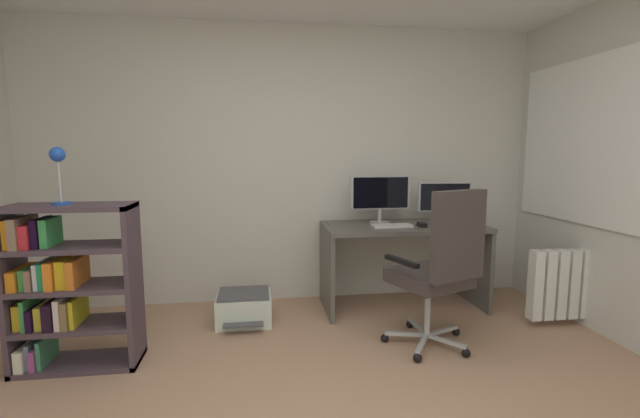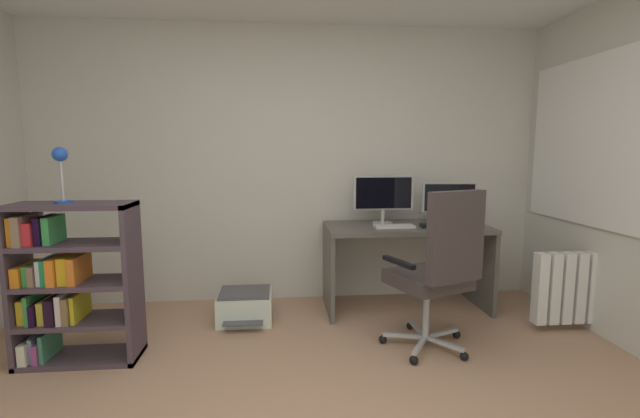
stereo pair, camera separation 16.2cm
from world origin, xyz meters
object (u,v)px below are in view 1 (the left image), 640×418
(desk, at_px, (403,247))
(computer_mouse, at_px, (422,225))
(bookshelf, at_px, (63,287))
(desk_lamp, at_px, (58,165))
(monitor_secondary, at_px, (444,199))
(radiator, at_px, (571,284))
(printer, at_px, (244,307))
(keyboard, at_px, (392,226))
(monitor_main, at_px, (380,195))
(office_chair, at_px, (440,265))

(desk, bearing_deg, computer_mouse, -43.97)
(computer_mouse, bearing_deg, bookshelf, -166.14)
(desk_lamp, bearing_deg, monitor_secondary, 16.56)
(monitor_secondary, xyz_separation_m, radiator, (0.79, -0.70, -0.62))
(desk_lamp, xyz_separation_m, printer, (1.08, 0.58, -1.18))
(printer, bearing_deg, desk_lamp, -151.99)
(keyboard, height_order, radiator, keyboard)
(monitor_main, relative_size, monitor_secondary, 1.11)
(bookshelf, xyz_separation_m, desk_lamp, (0.03, 0.00, 0.77))
(bookshelf, bearing_deg, printer, 27.44)
(desk, height_order, keyboard, keyboard)
(desk, relative_size, keyboard, 4.11)
(monitor_main, bearing_deg, desk, -32.72)
(office_chair, bearing_deg, desk, 87.92)
(monitor_secondary, bearing_deg, desk, -164.58)
(monitor_main, xyz_separation_m, monitor_secondary, (0.60, 0.00, -0.05))
(computer_mouse, distance_m, radiator, 1.25)
(office_chair, distance_m, printer, 1.61)
(keyboard, height_order, desk_lamp, desk_lamp)
(monitor_secondary, height_order, printer, monitor_secondary)
(desk_lamp, bearing_deg, printer, 28.01)
(monitor_secondary, xyz_separation_m, printer, (-1.81, -0.28, -0.83))
(monitor_main, bearing_deg, bookshelf, -159.63)
(monitor_main, height_order, monitor_secondary, monitor_main)
(computer_mouse, bearing_deg, keyboard, 174.29)
(monitor_main, height_order, keyboard, monitor_main)
(computer_mouse, relative_size, printer, 0.22)
(monitor_main, xyz_separation_m, radiator, (1.39, -0.70, -0.67))
(desk, xyz_separation_m, radiator, (1.21, -0.58, -0.21))
(desk, relative_size, monitor_secondary, 2.90)
(desk, relative_size, printer, 3.08)
(radiator, bearing_deg, bookshelf, -177.46)
(desk_lamp, xyz_separation_m, radiator, (3.68, 0.16, -0.97))
(radiator, bearing_deg, desk, 154.34)
(monitor_secondary, bearing_deg, printer, -171.07)
(printer, bearing_deg, computer_mouse, 1.83)
(computer_mouse, bearing_deg, radiator, -22.56)
(keyboard, distance_m, printer, 1.41)
(radiator, bearing_deg, monitor_main, 153.37)
(desk, height_order, office_chair, office_chair)
(desk_lamp, bearing_deg, computer_mouse, 13.52)
(printer, bearing_deg, monitor_main, 13.25)
(office_chair, height_order, printer, office_chair)
(printer, bearing_deg, monitor_secondary, 8.93)
(desk, height_order, computer_mouse, computer_mouse)
(monitor_main, relative_size, radiator, 0.76)
(desk, xyz_separation_m, printer, (-1.39, -0.17, -0.42))
(keyboard, height_order, computer_mouse, computer_mouse)
(monitor_main, bearing_deg, radiator, -26.63)
(monitor_main, height_order, office_chair, monitor_main)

